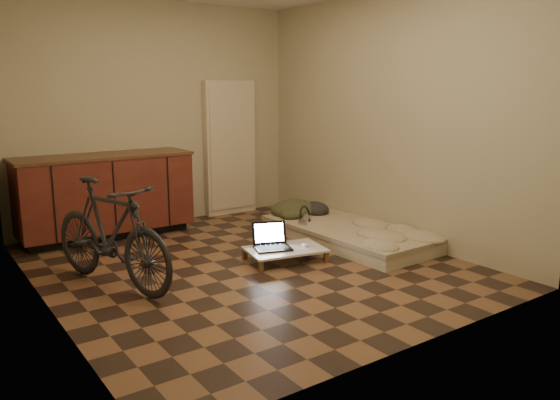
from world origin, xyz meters
TOP-DOWN VIEW (x-y plane):
  - room_shell at (0.00, 0.00)m, footprint 3.50×4.00m
  - cabinets at (-0.75, 1.70)m, footprint 1.84×0.62m
  - appliance_panel at (0.95, 1.94)m, footprint 0.70×0.10m
  - bicycle at (-1.20, 0.17)m, footprint 0.88×1.59m
  - futon at (1.30, 0.05)m, footprint 0.97×1.94m
  - clothing_pile at (1.24, 0.84)m, footprint 0.61×0.52m
  - headphones at (1.01, 0.43)m, footprint 0.34×0.33m
  - lap_desk at (0.36, -0.11)m, footprint 0.80×0.60m
  - laptop at (0.27, -0.01)m, footprint 0.41×0.39m
  - mouse at (0.55, -0.16)m, footprint 0.07×0.10m

SIDE VIEW (x-z plane):
  - futon at x=1.30m, z-range 0.00..0.16m
  - lap_desk at x=0.36m, z-range 0.05..0.17m
  - mouse at x=0.55m, z-range 0.12..0.15m
  - laptop at x=0.27m, z-range 0.06..0.28m
  - headphones at x=1.01m, z-range 0.16..0.34m
  - clothing_pile at x=1.24m, z-range 0.16..0.40m
  - cabinets at x=-0.75m, z-range 0.01..0.92m
  - bicycle at x=-1.20m, z-range 0.00..0.99m
  - appliance_panel at x=0.95m, z-range 0.00..1.70m
  - room_shell at x=0.00m, z-range 0.00..2.60m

